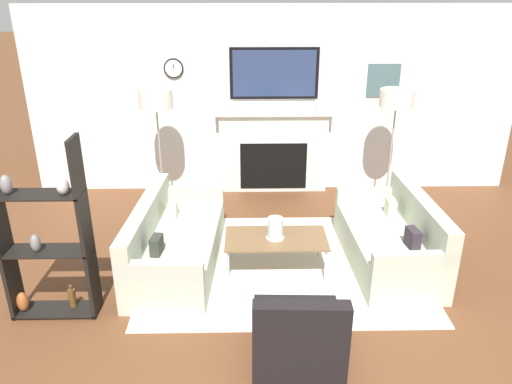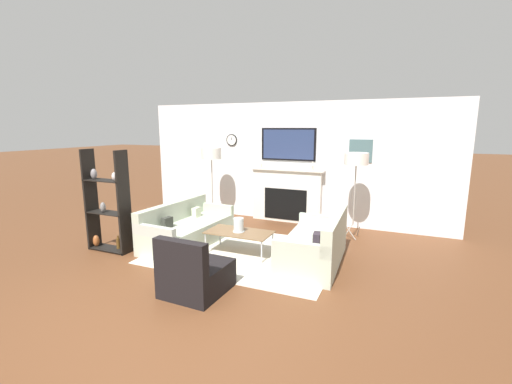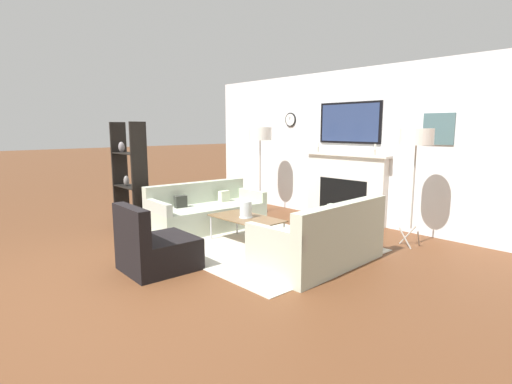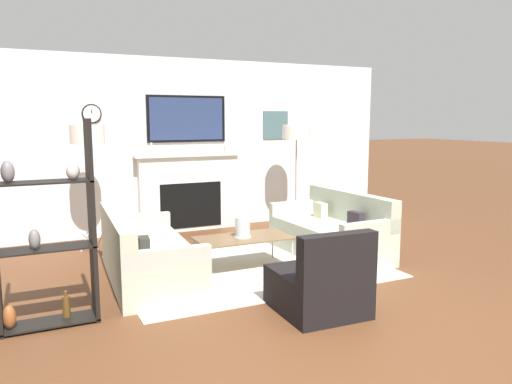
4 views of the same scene
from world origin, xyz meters
name	(u,v)px [view 2 (image 2 of 4)]	position (x,y,z in m)	size (l,w,h in m)	color
ground_plane	(167,314)	(0.00, 0.00, 0.00)	(60.00, 60.00, 0.00)	brown
fireplace_wall	(288,168)	(0.00, 4.48, 1.22)	(7.16, 0.28, 2.70)	silver
area_rug	(246,252)	(0.00, 2.18, 0.01)	(3.06, 2.37, 0.01)	beige
couch_left	(187,230)	(-1.23, 2.18, 0.27)	(0.95, 1.94, 0.76)	#B0B9A3
couch_right	(316,246)	(1.23, 2.18, 0.28)	(0.91, 1.74, 0.81)	#B0B9A3
armchair	(195,275)	(0.01, 0.58, 0.26)	(0.76, 0.83, 0.81)	black
coffee_table	(239,233)	(-0.09, 2.09, 0.37)	(1.12, 0.59, 0.39)	brown
hurricane_candle	(239,226)	(-0.09, 2.09, 0.50)	(0.20, 0.20, 0.24)	silver
floor_lamp_left	(211,154)	(-1.58, 3.76, 1.55)	(0.45, 0.45, 1.70)	#9E998E
floor_lamp_right	(356,160)	(1.58, 3.76, 1.54)	(0.45, 0.45, 1.68)	#9E998E
shelf_unit	(107,205)	(-2.27, 1.34, 0.83)	(0.80, 0.28, 1.78)	black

